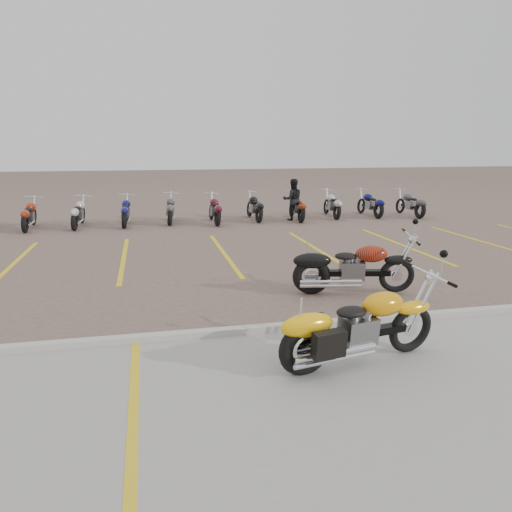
# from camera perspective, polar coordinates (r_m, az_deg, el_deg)

# --- Properties ---
(ground) EXTENTS (100.00, 100.00, 0.00)m
(ground) POSITION_cam_1_polar(r_m,az_deg,el_deg) (10.04, -0.13, -4.52)
(ground) COLOR #745D53
(ground) RESTS_ON ground
(concrete_apron) EXTENTS (60.00, 5.00, 0.01)m
(concrete_apron) POSITION_cam_1_polar(r_m,az_deg,el_deg) (6.06, 9.42, -16.83)
(concrete_apron) COLOR #9E9B93
(concrete_apron) RESTS_ON ground
(curb) EXTENTS (60.00, 0.18, 0.12)m
(curb) POSITION_cam_1_polar(r_m,az_deg,el_deg) (8.18, 2.90, -8.17)
(curb) COLOR #ADAAA3
(curb) RESTS_ON ground
(parking_stripes) EXTENTS (38.00, 5.50, 0.01)m
(parking_stripes) POSITION_cam_1_polar(r_m,az_deg,el_deg) (13.84, -3.67, 0.30)
(parking_stripes) COLOR gold
(parking_stripes) RESTS_ON ground
(apron_stripe) EXTENTS (0.12, 5.00, 0.00)m
(apron_stripe) POSITION_cam_1_polar(r_m,az_deg,el_deg) (5.70, -13.92, -19.00)
(apron_stripe) COLOR gold
(apron_stripe) RESTS_ON concrete_apron
(yellow_cruiser) EXTENTS (2.44, 0.63, 1.01)m
(yellow_cruiser) POSITION_cam_1_polar(r_m,az_deg,el_deg) (6.99, 11.27, -8.25)
(yellow_cruiser) COLOR black
(yellow_cruiser) RESTS_ON ground
(flame_cruiser) EXTENTS (2.45, 0.62, 1.02)m
(flame_cruiser) POSITION_cam_1_polar(r_m,az_deg,el_deg) (10.20, 10.76, -1.52)
(flame_cruiser) COLOR black
(flame_cruiser) RESTS_ON ground
(person_b) EXTENTS (0.82, 0.66, 1.63)m
(person_b) POSITION_cam_1_polar(r_m,az_deg,el_deg) (19.84, 4.22, 6.44)
(person_b) COLOR black
(person_b) RESTS_ON ground
(bg_bike_row) EXTENTS (17.27, 2.04, 1.10)m
(bg_bike_row) POSITION_cam_1_polar(r_m,az_deg,el_deg) (19.40, -4.98, 5.50)
(bg_bike_row) COLOR black
(bg_bike_row) RESTS_ON ground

